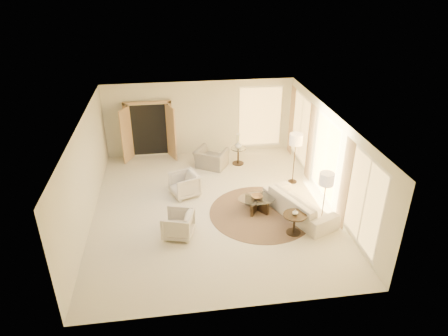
{
  "coord_description": "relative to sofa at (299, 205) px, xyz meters",
  "views": [
    {
      "loc": [
        -1.09,
        -10.11,
        6.54
      ],
      "look_at": [
        0.4,
        0.4,
        1.1
      ],
      "focal_mm": 32.0,
      "sensor_mm": 36.0,
      "label": 1
    }
  ],
  "objects": [
    {
      "name": "window_back_corner",
      "position": [
        -0.14,
        4.7,
        1.01
      ],
      "size": [
        1.7,
        0.1,
        2.4
      ],
      "primitive_type": null,
      "color": "#FDC865",
      "rests_on": "room"
    },
    {
      "name": "curtains_right",
      "position": [
        0.96,
        1.75,
        0.96
      ],
      "size": [
        0.06,
        5.2,
        2.6
      ],
      "primitive_type": null,
      "color": "tan",
      "rests_on": "room"
    },
    {
      "name": "area_rug",
      "position": [
        -1.06,
        0.25,
        -0.34
      ],
      "size": [
        3.88,
        3.88,
        0.01
      ],
      "primitive_type": "cylinder",
      "rotation": [
        0.0,
        0.0,
        0.33
      ],
      "color": "#3C291D",
      "rests_on": "room"
    },
    {
      "name": "floor_lamp_near",
      "position": [
        0.39,
        1.93,
        1.14
      ],
      "size": [
        0.42,
        0.42,
        1.74
      ],
      "rotation": [
        0.0,
        0.0,
        -0.36
      ],
      "color": "black",
      "rests_on": "room"
    },
    {
      "name": "accent_chair",
      "position": [
        -2.18,
        3.42,
        0.11
      ],
      "size": [
        1.25,
        1.12,
        0.91
      ],
      "primitive_type": "imported",
      "rotation": [
        0.0,
        0.0,
        2.61
      ],
      "color": "gray",
      "rests_on": "room"
    },
    {
      "name": "room",
      "position": [
        -2.44,
        0.75,
        1.05
      ],
      "size": [
        7.04,
        8.04,
        2.83
      ],
      "color": "beige",
      "rests_on": "ground"
    },
    {
      "name": "end_table",
      "position": [
        -0.41,
        -0.85,
        0.07
      ],
      "size": [
        0.63,
        0.63,
        0.6
      ],
      "rotation": [
        0.0,
        0.0,
        -0.18
      ],
      "color": "black",
      "rests_on": "room"
    },
    {
      "name": "end_vase",
      "position": [
        -0.41,
        -0.85,
        0.33
      ],
      "size": [
        0.2,
        0.2,
        0.16
      ],
      "primitive_type": "imported",
      "rotation": [
        0.0,
        0.0,
        -0.35
      ],
      "color": "silver",
      "rests_on": "end_table"
    },
    {
      "name": "bowl",
      "position": [
        -1.17,
        0.42,
        0.11
      ],
      "size": [
        0.39,
        0.39,
        0.08
      ],
      "primitive_type": "imported",
      "rotation": [
        0.0,
        0.0,
        0.23
      ],
      "color": "brown",
      "rests_on": "coffee_table"
    },
    {
      "name": "french_doors",
      "position": [
        -4.34,
        4.56,
        0.72
      ],
      "size": [
        1.95,
        0.66,
        2.16
      ],
      "color": "tan",
      "rests_on": "room"
    },
    {
      "name": "floor_lamp_far",
      "position": [
        0.46,
        -0.58,
        1.05
      ],
      "size": [
        0.4,
        0.4,
        1.64
      ],
      "rotation": [
        0.0,
        0.0,
        -0.19
      ],
      "color": "black",
      "rests_on": "room"
    },
    {
      "name": "sofa",
      "position": [
        0.0,
        0.0,
        0.0
      ],
      "size": [
        1.78,
        2.52,
        0.69
      ],
      "primitive_type": "imported",
      "rotation": [
        0.0,
        0.0,
        1.98
      ],
      "color": "beige",
      "rests_on": "room"
    },
    {
      "name": "coffee_table",
      "position": [
        -1.17,
        0.42,
        -0.08
      ],
      "size": [
        1.2,
        1.2,
        0.42
      ],
      "rotation": [
        0.0,
        0.0,
        0.05
      ],
      "color": "black",
      "rests_on": "room"
    },
    {
      "name": "armchair_right",
      "position": [
        -3.52,
        -0.51,
        0.05
      ],
      "size": [
        0.9,
        0.93,
        0.79
      ],
      "primitive_type": "imported",
      "rotation": [
        0.0,
        0.0,
        -1.85
      ],
      "color": "beige",
      "rests_on": "room"
    },
    {
      "name": "armchair_left",
      "position": [
        -3.23,
        1.59,
        0.07
      ],
      "size": [
        0.98,
        1.01,
        0.82
      ],
      "primitive_type": "imported",
      "rotation": [
        0.0,
        0.0,
        -1.21
      ],
      "color": "beige",
      "rests_on": "room"
    },
    {
      "name": "windows_right",
      "position": [
        1.01,
        0.85,
        1.01
      ],
      "size": [
        0.1,
        6.4,
        2.4
      ],
      "primitive_type": null,
      "color": "#FDC865",
      "rests_on": "room"
    },
    {
      "name": "side_vase",
      "position": [
        -1.18,
        3.55,
        0.41
      ],
      "size": [
        0.33,
        0.33,
        0.26
      ],
      "primitive_type": "imported",
      "rotation": [
        0.0,
        0.0,
        -0.4
      ],
      "color": "silver",
      "rests_on": "side_table"
    },
    {
      "name": "side_table",
      "position": [
        -1.18,
        3.55,
        0.04
      ],
      "size": [
        0.54,
        0.54,
        0.63
      ],
      "rotation": [
        0.0,
        0.0,
        0.39
      ],
      "color": "black",
      "rests_on": "room"
    }
  ]
}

